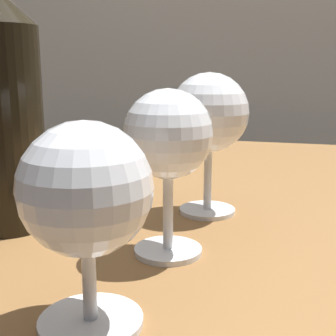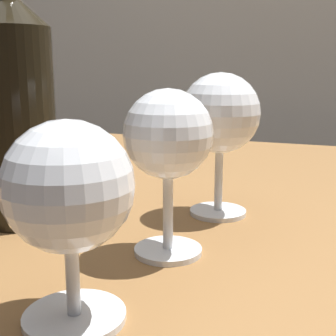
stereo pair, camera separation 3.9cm
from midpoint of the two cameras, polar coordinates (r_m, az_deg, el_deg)
dining_table at (r=0.62m, az=8.05°, el=-12.69°), size 1.12×0.88×0.75m
wine_glass_rose at (r=0.28m, az=-14.08°, el=-3.37°), size 0.08×0.08×0.13m
wine_glass_cabernet at (r=0.39m, az=-2.90°, el=3.51°), size 0.08×0.08×0.15m
wine_glass_pinot at (r=0.50m, az=2.87°, el=6.57°), size 0.09×0.09×0.16m
wine_bottle at (r=0.49m, az=-22.11°, el=7.06°), size 0.08×0.08×0.31m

